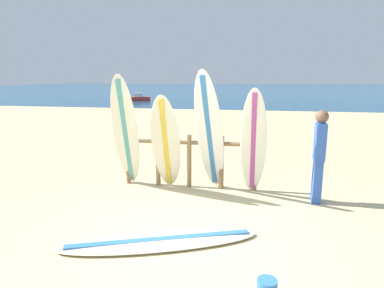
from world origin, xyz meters
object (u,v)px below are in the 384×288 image
surfboard_rack (189,156)px  surfboard_lying_on_sand (160,241)px  surfboard_leaning_left (166,144)px  surfboard_leaning_center_left (210,133)px  beachgoer_standing (319,153)px  surfboard_leaning_center (253,143)px  surfboard_leaning_far_left (126,133)px  small_boat_offshore (138,98)px

surfboard_rack → surfboard_lying_on_sand: surfboard_rack is taller
surfboard_leaning_left → surfboard_leaning_center_left: bearing=3.8°
surfboard_leaning_left → beachgoer_standing: surfboard_leaning_left is taller
beachgoer_standing → surfboard_lying_on_sand: bearing=-140.0°
surfboard_rack → surfboard_leaning_center_left: size_ratio=1.16×
surfboard_rack → surfboard_leaning_center: size_ratio=1.33×
surfboard_leaning_far_left → surfboard_rack: bearing=16.8°
surfboard_leaning_far_left → beachgoer_standing: size_ratio=1.38×
surfboard_leaning_left → surfboard_lying_on_sand: surfboard_leaning_left is taller
surfboard_leaning_left → surfboard_leaning_center: bearing=3.3°
surfboard_lying_on_sand → small_boat_offshore: bearing=110.4°
surfboard_leaning_left → small_boat_offshore: 24.61m
surfboard_lying_on_sand → beachgoer_standing: beachgoer_standing is taller
surfboard_leaning_center → beachgoer_standing: (1.11, -0.14, -0.11)m
surfboard_leaning_center → beachgoer_standing: bearing=-7.4°
surfboard_leaning_left → surfboard_leaning_center_left: surfboard_leaning_center_left is taller
surfboard_leaning_center_left → small_boat_offshore: bearing=112.8°
surfboard_leaning_far_left → small_boat_offshore: bearing=109.3°
surfboard_leaning_far_left → surfboard_lying_on_sand: bearing=-58.1°
surfboard_rack → surfboard_lying_on_sand: size_ratio=1.00×
surfboard_rack → surfboard_leaning_center: bearing=-12.3°
surfboard_leaning_center → surfboard_leaning_center_left: bearing=-177.2°
surfboard_leaning_left → surfboard_leaning_center: (1.61, 0.09, 0.06)m
surfboard_leaning_center → small_boat_offshore: size_ratio=0.87×
surfboard_rack → beachgoer_standing: size_ratio=1.64×
surfboard_leaning_center → surfboard_leaning_far_left: bearing=-178.0°
surfboard_leaning_far_left → surfboard_leaning_left: surfboard_leaning_far_left is taller
surfboard_leaning_center_left → beachgoer_standing: 1.93m
surfboard_leaning_left → small_boat_offshore: bearing=111.0°
surfboard_leaning_center → surfboard_rack: bearing=167.7°
small_boat_offshore → surfboard_leaning_left: bearing=-69.0°
surfboard_leaning_center_left → surfboard_rack: bearing=145.2°
surfboard_leaning_center_left → surfboard_lying_on_sand: bearing=-100.5°
beachgoer_standing → small_boat_offshore: 25.76m
surfboard_leaning_left → beachgoer_standing: (2.72, -0.05, -0.05)m
surfboard_leaning_center_left → beachgoer_standing: bearing=-3.2°
surfboard_leaning_far_left → beachgoer_standing: 3.52m
surfboard_leaning_center → small_boat_offshore: bearing=114.5°
surfboard_leaning_far_left → beachgoer_standing: surfboard_leaning_far_left is taller
surfboard_rack → beachgoer_standing: beachgoer_standing is taller
surfboard_rack → surfboard_leaning_left: surfboard_leaning_left is taller
surfboard_rack → surfboard_lying_on_sand: bearing=-88.4°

